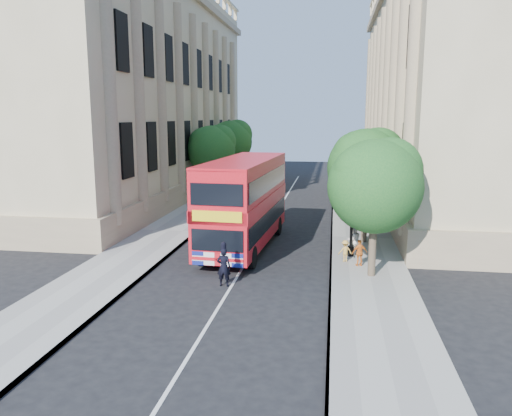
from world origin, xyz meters
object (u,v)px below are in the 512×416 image
at_px(lamp_post, 352,209).
at_px(woman_pedestrian, 354,240).
at_px(double_decker_bus, 245,200).
at_px(police_constable, 224,267).
at_px(box_van, 234,202).

xyz_separation_m(lamp_post, woman_pedestrian, (0.16, 0.27, -1.65)).
bearing_deg(double_decker_bus, police_constable, -84.39).
bearing_deg(lamp_post, woman_pedestrian, 58.77).
bearing_deg(police_constable, box_van, -79.35).
distance_m(lamp_post, double_decker_bus, 5.65).
distance_m(box_van, police_constable, 13.54).
xyz_separation_m(lamp_post, police_constable, (-5.31, -5.00, -1.70)).
relative_size(double_decker_bus, woman_pedestrian, 6.94).
xyz_separation_m(lamp_post, double_decker_bus, (-5.53, 1.16, 0.07)).
bearing_deg(lamp_post, police_constable, -136.74).
bearing_deg(woman_pedestrian, lamp_post, 37.17).
bearing_deg(lamp_post, box_van, 132.30).
relative_size(police_constable, woman_pedestrian, 1.10).
distance_m(double_decker_bus, box_van, 7.60).
height_order(lamp_post, police_constable, lamp_post).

